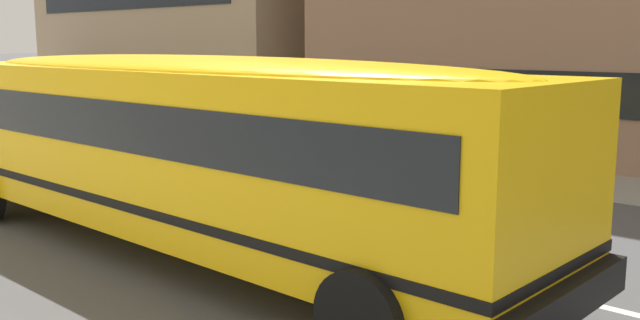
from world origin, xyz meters
name	(u,v)px	position (x,y,z in m)	size (l,w,h in m)	color
ground_plane	(238,217)	(0.00, 0.00, 0.00)	(400.00, 400.00, 0.00)	#4C4C4F
sidewalk_far	(451,166)	(0.00, 7.34, 0.01)	(120.00, 3.00, 0.01)	gray
lane_centreline	(238,217)	(0.00, 0.00, 0.00)	(110.00, 0.16, 0.01)	silver
school_bus	(181,136)	(0.97, -1.95, 1.78)	(13.40, 3.22, 2.99)	yellow
parked_car_dark_blue_far_corner	(5,98)	(-20.35, 4.82, 0.84)	(3.90, 1.88, 1.64)	navy
parked_car_green_by_entrance	(89,108)	(-13.55, 4.83, 0.84)	(3.91, 1.89, 1.64)	#236038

